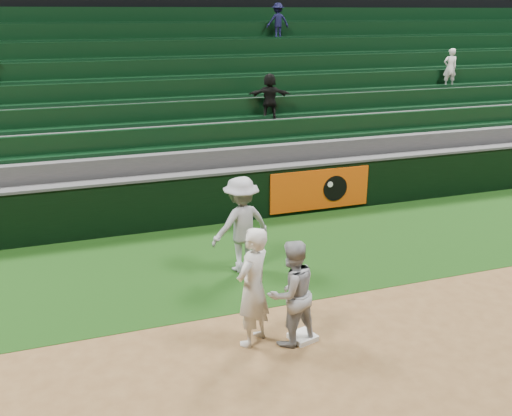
{
  "coord_description": "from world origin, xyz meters",
  "views": [
    {
      "loc": [
        -2.84,
        -7.07,
        4.73
      ],
      "look_at": [
        0.4,
        2.3,
        1.3
      ],
      "focal_mm": 40.0,
      "sensor_mm": 36.0,
      "label": 1
    }
  ],
  "objects": [
    {
      "name": "field_wall",
      "position": [
        0.03,
        5.2,
        0.63
      ],
      "size": [
        36.0,
        0.45,
        1.25
      ],
      "color": "black",
      "rests_on": "ground"
    },
    {
      "name": "base_coach",
      "position": [
        0.18,
        2.49,
        0.93
      ],
      "size": [
        1.32,
        0.94,
        1.85
      ],
      "primitive_type": "imported",
      "rotation": [
        0.0,
        0.0,
        3.37
      ],
      "color": "#9799A3",
      "rests_on": "foul_grass"
    },
    {
      "name": "baserunner",
      "position": [
        0.1,
        -0.17,
        0.82
      ],
      "size": [
        0.92,
        0.79,
        1.64
      ],
      "primitive_type": "imported",
      "rotation": [
        0.0,
        0.0,
        3.37
      ],
      "color": "#92959B",
      "rests_on": "ground"
    },
    {
      "name": "ground",
      "position": [
        0.0,
        0.0,
        0.0
      ],
      "size": [
        70.0,
        70.0,
        0.0
      ],
      "primitive_type": "plane",
      "color": "brown",
      "rests_on": "ground"
    },
    {
      "name": "first_baseman",
      "position": [
        -0.44,
        0.02,
        0.92
      ],
      "size": [
        0.8,
        0.76,
        1.84
      ],
      "primitive_type": "imported",
      "rotation": [
        0.0,
        0.0,
        3.8
      ],
      "color": "silver",
      "rests_on": "ground"
    },
    {
      "name": "stadium_seating",
      "position": [
        -0.0,
        8.97,
        1.7
      ],
      "size": [
        36.0,
        5.95,
        4.97
      ],
      "color": "#373739",
      "rests_on": "ground"
    },
    {
      "name": "first_base",
      "position": [
        0.3,
        -0.17,
        0.04
      ],
      "size": [
        0.43,
        0.43,
        0.08
      ],
      "primitive_type": "cube",
      "rotation": [
        0.0,
        0.0,
        0.26
      ],
      "color": "silver",
      "rests_on": "ground"
    },
    {
      "name": "foul_grass",
      "position": [
        0.0,
        3.0,
        0.0
      ],
      "size": [
        36.0,
        4.2,
        0.01
      ],
      "primitive_type": "cube",
      "color": "black",
      "rests_on": "ground"
    }
  ]
}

